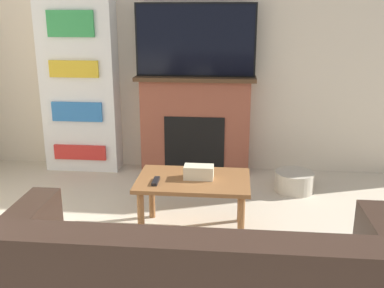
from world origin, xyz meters
TOP-DOWN VIEW (x-y plane):
  - wall_back at (0.00, 3.72)m, footprint 5.89×0.06m
  - fireplace at (-0.08, 3.58)m, footprint 1.22×0.28m
  - tv at (-0.08, 3.56)m, footprint 1.19×0.03m
  - coffee_table at (0.03, 2.21)m, footprint 0.84×0.55m
  - tissue_box at (0.07, 2.22)m, footprint 0.22×0.12m
  - remote_control at (-0.24, 2.10)m, footprint 0.04×0.15m
  - bookshelf at (-1.28, 3.55)m, footprint 0.77×0.29m
  - storage_basket at (0.90, 3.11)m, footprint 0.36×0.36m

SIDE VIEW (x-z plane):
  - storage_basket at x=0.90m, z-range 0.00..0.19m
  - coffee_table at x=0.03m, z-range 0.15..0.59m
  - remote_control at x=-0.24m, z-range 0.44..0.46m
  - tissue_box at x=0.07m, z-range 0.44..0.54m
  - fireplace at x=-0.08m, z-range 0.00..1.01m
  - bookshelf at x=-1.28m, z-range 0.00..1.74m
  - wall_back at x=0.00m, z-range 0.00..2.70m
  - tv at x=-0.08m, z-range 1.01..1.72m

